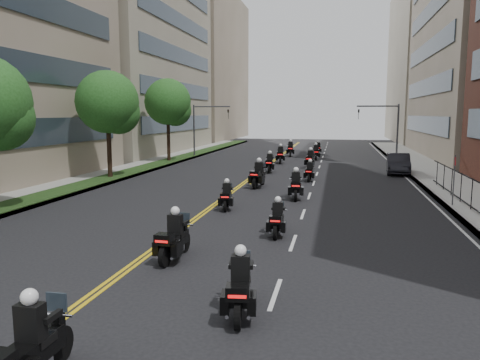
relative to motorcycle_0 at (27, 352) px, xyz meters
The scene contains 24 objects.
sidewalk_right 27.99m from the motorcycle_0, 63.78° to the left, with size 4.00×90.00×0.15m, color gray.
sidewalk_left 27.68m from the motorcycle_0, 114.87° to the left, with size 4.00×90.00×0.15m, color gray.
grass_strip 27.35m from the motorcycle_0, 113.35° to the left, with size 2.00×90.00×0.04m, color black.
building_right_far 82.03m from the motorcycle_0, 74.36° to the left, with size 15.00×28.00×26.00m, color gray.
building_left_mid 55.20m from the motorcycle_0, 114.20° to the left, with size 16.11×28.00×34.00m.
building_left_far 81.97m from the motorcycle_0, 105.48° to the left, with size 16.00×28.00×26.00m, color gray.
street_trees 22.00m from the motorcycle_0, 119.73° to the left, with size 4.40×38.40×7.98m.
traffic_signal_right 43.36m from the motorcycle_0, 76.77° to the left, with size 4.09×0.20×5.60m.
traffic_signal_left 43.19m from the motorcycle_0, 102.29° to the left, with size 4.09×0.20×5.60m.
motorcycle_0 is the anchor object (origin of this frame).
motorcycle_1 4.67m from the motorcycle_0, 51.22° to the left, with size 0.69×2.25×1.67m.
motorcycle_2 7.32m from the motorcycle_0, 90.06° to the left, with size 0.58×2.34×1.73m.
motorcycle_3 11.39m from the motorcycle_0, 75.44° to the left, with size 0.48×2.06×1.52m.
motorcycle_4 15.48m from the motorcycle_0, 90.77° to the left, with size 0.62×2.05×1.52m.
motorcycle_5 19.20m from the motorcycle_0, 81.40° to the left, with size 0.64×2.38×1.76m.
motorcycle_6 22.63m from the motorcycle_0, 89.56° to the left, with size 0.71×2.55×1.89m.
motorcycle_7 26.29m from the motorcycle_0, 82.94° to the left, with size 0.50×2.09×1.54m.
motorcycle_8 30.35m from the motorcycle_0, 90.38° to the left, with size 0.59×2.36×1.74m.
motorcycle_9 34.22m from the motorcycle_0, 85.29° to the left, with size 0.64×2.42×1.78m.
motorcycle_10 37.45m from the motorcycle_0, 90.29° to the left, with size 0.68×2.50×1.85m.
motorcycle_11 41.51m from the motorcycle_0, 85.92° to the left, with size 0.62×2.39×1.76m.
motorcycle_12 44.91m from the motorcycle_0, 89.97° to the left, with size 0.67×2.53×1.87m.
motorcycle_13 48.69m from the motorcycle_0, 86.57° to the left, with size 0.50×2.12×1.56m.
parked_sedan 33.08m from the motorcycle_0, 72.83° to the left, with size 1.67×4.80×1.58m, color black.
Camera 1 is at (4.67, -6.62, 4.68)m, focal length 35.00 mm.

